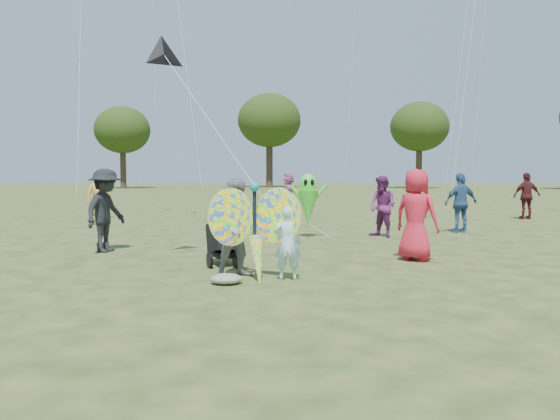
# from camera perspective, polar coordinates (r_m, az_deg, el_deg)

# --- Properties ---
(ground) EXTENTS (160.00, 160.00, 0.00)m
(ground) POSITION_cam_1_polar(r_m,az_deg,el_deg) (8.38, 2.04, -8.24)
(ground) COLOR #51592B
(ground) RESTS_ON ground
(child_girl) EXTENTS (0.48, 0.34, 1.23)m
(child_girl) POSITION_cam_1_polar(r_m,az_deg,el_deg) (8.94, 0.79, -3.47)
(child_girl) COLOR #B1E2FB
(child_girl) RESTS_ON ground
(adult_man) EXTENTS (0.96, 0.84, 1.66)m
(adult_man) POSITION_cam_1_polar(r_m,az_deg,el_deg) (9.23, -4.31, -1.89)
(adult_man) COLOR gray
(adult_man) RESTS_ON ground
(grey_bag) EXTENTS (0.52, 0.42, 0.16)m
(grey_bag) POSITION_cam_1_polar(r_m,az_deg,el_deg) (8.76, -5.65, -7.17)
(grey_bag) COLOR gray
(grey_bag) RESTS_ON ground
(crowd_a) EXTENTS (1.06, 1.04, 1.84)m
(crowd_a) POSITION_cam_1_polar(r_m,az_deg,el_deg) (11.25, 14.04, -0.49)
(crowd_a) COLOR red
(crowd_a) RESTS_ON ground
(crowd_b) EXTENTS (1.09, 1.37, 1.85)m
(crowd_b) POSITION_cam_1_polar(r_m,az_deg,el_deg) (12.68, -17.77, -0.04)
(crowd_b) COLOR black
(crowd_b) RESTS_ON ground
(crowd_c) EXTENTS (1.08, 0.61, 1.74)m
(crowd_c) POSITION_cam_1_polar(r_m,az_deg,el_deg) (16.80, 18.38, 0.71)
(crowd_c) COLOR #315987
(crowd_c) RESTS_ON ground
(crowd_e) EXTENTS (0.99, 1.03, 1.67)m
(crowd_e) POSITION_cam_1_polar(r_m,az_deg,el_deg) (15.09, 10.68, 0.36)
(crowd_e) COLOR #6D2464
(crowd_e) RESTS_ON ground
(crowd_g) EXTENTS (1.01, 0.77, 1.86)m
(crowd_g) POSITION_cam_1_polar(r_m,az_deg,el_deg) (22.11, -18.37, 1.60)
(crowd_g) COLOR gold
(crowd_g) RESTS_ON ground
(crowd_h) EXTENTS (1.04, 0.46, 1.75)m
(crowd_h) POSITION_cam_1_polar(r_m,az_deg,el_deg) (22.49, 24.38, 1.35)
(crowd_h) COLOR #4C191C
(crowd_h) RESTS_ON ground
(crowd_j) EXTENTS (0.94, 1.70, 1.75)m
(crowd_j) POSITION_cam_1_polar(r_m,az_deg,el_deg) (23.70, 0.89, 1.82)
(crowd_j) COLOR #B4679B
(crowd_j) RESTS_ON ground
(jogging_stroller) EXTENTS (0.72, 1.13, 1.09)m
(jogging_stroller) POSITION_cam_1_polar(r_m,az_deg,el_deg) (10.51, -5.94, -2.37)
(jogging_stroller) COLOR black
(jogging_stroller) RESTS_ON ground
(butterfly_kite) EXTENTS (1.74, 0.75, 1.82)m
(butterfly_kite) POSITION_cam_1_polar(r_m,az_deg,el_deg) (8.91, -2.57, -2.11)
(butterfly_kite) COLOR #E9245A
(butterfly_kite) RESTS_ON ground
(delta_kite_rig) EXTENTS (2.29, 1.79, 3.09)m
(delta_kite_rig) POSITION_cam_1_polar(r_m,az_deg,el_deg) (11.06, -11.94, 15.47)
(delta_kite_rig) COLOR black
(delta_kite_rig) RESTS_ON ground
(alien_kite) EXTENTS (1.12, 0.69, 1.74)m
(alien_kite) POSITION_cam_1_polar(r_m,az_deg,el_deg) (14.69, 2.96, 0.85)
(alien_kite) COLOR #4AEB37
(alien_kite) RESTS_ON ground
(tree_line) EXTENTS (91.78, 33.60, 10.79)m
(tree_line) POSITION_cam_1_polar(r_m,az_deg,el_deg) (53.57, 1.17, 9.45)
(tree_line) COLOR #3A2D21
(tree_line) RESTS_ON ground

